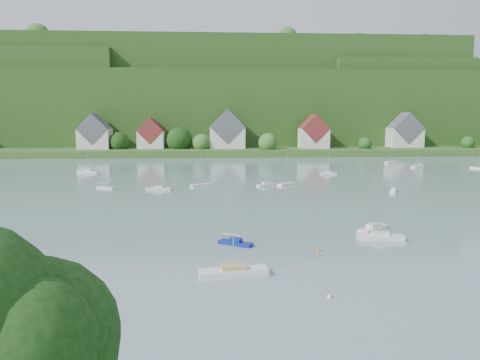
% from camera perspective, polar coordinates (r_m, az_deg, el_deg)
% --- Properties ---
extents(far_shore_strip, '(600.00, 60.00, 3.00)m').
position_cam_1_polar(far_shore_strip, '(220.25, -3.03, 3.91)').
color(far_shore_strip, '#2D5520').
rests_on(far_shore_strip, ground).
extents(forested_ridge, '(620.00, 181.22, 69.89)m').
position_cam_1_polar(forested_ridge, '(288.29, -3.09, 9.15)').
color(forested_ridge, '#1F4014').
rests_on(forested_ridge, ground).
extents(village_building_0, '(14.00, 10.40, 16.00)m').
position_cam_1_polar(village_building_0, '(213.59, -18.01, 5.55)').
color(village_building_0, beige).
rests_on(village_building_0, far_shore_strip).
extents(village_building_1, '(12.00, 9.36, 14.00)m').
position_cam_1_polar(village_building_1, '(210.76, -11.25, 5.56)').
color(village_building_1, beige).
rests_on(village_building_1, far_shore_strip).
extents(village_building_2, '(16.00, 11.44, 18.00)m').
position_cam_1_polar(village_building_2, '(207.89, -1.64, 6.09)').
color(village_building_2, beige).
rests_on(village_building_2, far_shore_strip).
extents(village_building_3, '(13.00, 10.40, 15.50)m').
position_cam_1_polar(village_building_3, '(211.03, 9.36, 5.79)').
color(village_building_3, beige).
rests_on(village_building_3, far_shore_strip).
extents(village_building_4, '(15.00, 10.40, 16.50)m').
position_cam_1_polar(village_building_4, '(228.94, 20.24, 5.61)').
color(village_building_4, beige).
rests_on(village_building_4, far_shore_strip).
extents(near_sailboat_1, '(4.83, 3.71, 6.54)m').
position_cam_1_polar(near_sailboat_1, '(61.97, -0.58, -7.91)').
color(near_sailboat_1, navy).
rests_on(near_sailboat_1, ground).
extents(near_sailboat_2, '(7.83, 3.22, 10.27)m').
position_cam_1_polar(near_sailboat_2, '(50.44, -0.86, -11.57)').
color(near_sailboat_2, white).
rests_on(near_sailboat_2, ground).
extents(near_sailboat_3, '(5.94, 5.42, 8.50)m').
position_cam_1_polar(near_sailboat_3, '(72.35, 16.57, -5.86)').
color(near_sailboat_3, white).
rests_on(near_sailboat_3, ground).
extents(near_sailboat_4, '(6.81, 2.71, 8.94)m').
position_cam_1_polar(near_sailboat_4, '(67.62, 17.43, -6.86)').
color(near_sailboat_4, white).
rests_on(near_sailboat_4, ground).
extents(mooring_buoy_0, '(0.45, 0.45, 0.45)m').
position_cam_1_polar(mooring_buoy_0, '(55.20, -24.52, -11.12)').
color(mooring_buoy_0, orange).
rests_on(mooring_buoy_0, ground).
extents(mooring_buoy_1, '(0.46, 0.46, 0.46)m').
position_cam_1_polar(mooring_buoy_1, '(45.76, 11.28, -14.52)').
color(mooring_buoy_1, white).
rests_on(mooring_buoy_1, ground).
extents(mooring_buoy_2, '(0.46, 0.46, 0.46)m').
position_cam_1_polar(mooring_buoy_2, '(60.29, 9.97, -8.88)').
color(mooring_buoy_2, orange).
rests_on(mooring_buoy_2, ground).
extents(mooring_buoy_3, '(0.39, 0.39, 0.39)m').
position_cam_1_polar(mooring_buoy_3, '(66.21, -2.27, -7.22)').
color(mooring_buoy_3, orange).
rests_on(mooring_buoy_3, ground).
extents(mooring_buoy_5, '(0.49, 0.49, 0.49)m').
position_cam_1_polar(mooring_buoy_5, '(72.19, -27.82, -6.87)').
color(mooring_buoy_5, orange).
rests_on(mooring_buoy_5, ground).
extents(duck_pair, '(1.65, 1.47, 0.31)m').
position_cam_1_polar(duck_pair, '(47.48, -19.89, -13.87)').
color(duck_pair, black).
rests_on(duck_pair, ground).
extents(far_sailboat_cluster, '(193.02, 69.19, 8.71)m').
position_cam_1_polar(far_sailboat_cluster, '(136.69, 6.25, 0.85)').
color(far_sailboat_cluster, white).
rests_on(far_sailboat_cluster, ground).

